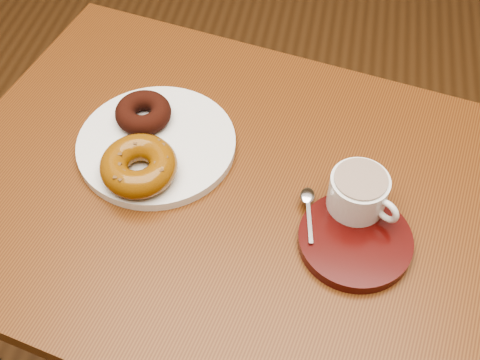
% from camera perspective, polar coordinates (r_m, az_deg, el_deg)
% --- Properties ---
extents(ground, '(6.00, 6.00, 0.00)m').
position_cam_1_polar(ground, '(1.71, -6.94, -13.63)').
color(ground, '#56351B').
rests_on(ground, ground).
extents(cafe_table, '(0.99, 0.81, 0.82)m').
position_cam_1_polar(cafe_table, '(1.02, -1.10, -5.10)').
color(cafe_table, '#603314').
rests_on(cafe_table, ground).
extents(donut_plate, '(0.34, 0.34, 0.02)m').
position_cam_1_polar(donut_plate, '(0.97, -7.91, 3.39)').
color(donut_plate, white).
rests_on(donut_plate, cafe_table).
extents(donut_cinnamon, '(0.11, 0.11, 0.03)m').
position_cam_1_polar(donut_cinnamon, '(0.99, -9.16, 6.33)').
color(donut_cinnamon, black).
rests_on(donut_cinnamon, donut_plate).
extents(donut_caramel, '(0.14, 0.14, 0.04)m').
position_cam_1_polar(donut_caramel, '(0.91, -9.59, 1.34)').
color(donut_caramel, brown).
rests_on(donut_caramel, donut_plate).
extents(saucer, '(0.17, 0.17, 0.02)m').
position_cam_1_polar(saucer, '(0.87, 10.84, -5.64)').
color(saucer, '#370907').
rests_on(saucer, cafe_table).
extents(coffee_cup, '(0.10, 0.08, 0.06)m').
position_cam_1_polar(coffee_cup, '(0.87, 11.21, -1.14)').
color(coffee_cup, white).
rests_on(coffee_cup, saucer).
extents(teaspoon, '(0.03, 0.10, 0.01)m').
position_cam_1_polar(teaspoon, '(0.88, 6.44, -1.95)').
color(teaspoon, silver).
rests_on(teaspoon, saucer).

